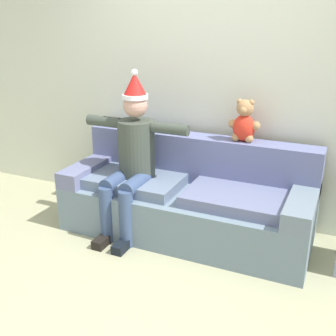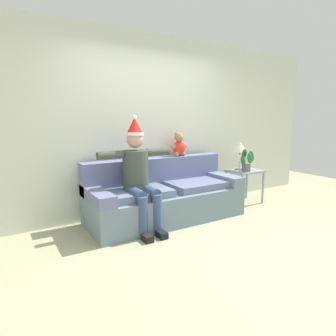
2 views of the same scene
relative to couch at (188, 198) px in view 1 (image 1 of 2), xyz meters
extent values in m
plane|color=tan|center=(0.00, -1.04, -0.33)|extent=(10.00, 10.00, 0.00)
cube|color=silver|center=(0.00, 0.51, 1.02)|extent=(7.00, 0.10, 2.70)
cube|color=slate|center=(0.00, -0.06, -0.12)|extent=(2.25, 0.87, 0.42)
cube|color=slate|center=(0.00, 0.26, 0.31)|extent=(2.25, 0.24, 0.45)
cube|color=slate|center=(-1.02, -0.06, 0.17)|extent=(0.22, 0.87, 0.15)
cube|color=slate|center=(1.02, -0.06, 0.17)|extent=(0.22, 0.87, 0.15)
cube|color=slate|center=(-0.51, -0.11, 0.14)|extent=(0.90, 0.61, 0.10)
cube|color=slate|center=(0.51, -0.11, 0.14)|extent=(0.90, 0.61, 0.10)
cylinder|color=#3D453C|center=(-0.49, -0.08, 0.45)|extent=(0.34, 0.34, 0.52)
sphere|color=tan|center=(-0.49, -0.08, 0.85)|extent=(0.22, 0.22, 0.22)
cylinder|color=white|center=(-0.49, -0.08, 0.93)|extent=(0.23, 0.23, 0.04)
cone|color=red|center=(-0.49, -0.08, 1.04)|extent=(0.21, 0.21, 0.20)
sphere|color=white|center=(-0.49, -0.08, 1.14)|extent=(0.06, 0.06, 0.06)
cylinder|color=#384B72|center=(-0.59, -0.28, 0.19)|extent=(0.14, 0.40, 0.14)
cylinder|color=#384B72|center=(-0.59, -0.48, -0.07)|extent=(0.13, 0.13, 0.52)
cube|color=black|center=(-0.59, -0.56, -0.29)|extent=(0.10, 0.24, 0.08)
cylinder|color=#384B72|center=(-0.39, -0.28, 0.19)|extent=(0.14, 0.40, 0.14)
cylinder|color=#384B72|center=(-0.39, -0.48, -0.07)|extent=(0.13, 0.13, 0.52)
cube|color=black|center=(-0.39, -0.56, -0.29)|extent=(0.10, 0.24, 0.08)
cylinder|color=#3D453C|center=(-0.83, -0.08, 0.67)|extent=(0.34, 0.10, 0.10)
cylinder|color=#3D453C|center=(-0.15, -0.08, 0.67)|extent=(0.34, 0.10, 0.10)
ellipsoid|color=red|center=(0.42, 0.26, 0.66)|extent=(0.20, 0.16, 0.24)
sphere|color=#AB7E52|center=(0.42, 0.26, 0.84)|extent=(0.15, 0.15, 0.15)
sphere|color=#AB7E52|center=(0.42, 0.20, 0.83)|extent=(0.07, 0.07, 0.07)
sphere|color=#AB7E52|center=(0.37, 0.26, 0.89)|extent=(0.05, 0.05, 0.05)
sphere|color=#AB7E52|center=(0.47, 0.26, 0.89)|extent=(0.05, 0.05, 0.05)
sphere|color=#AB7E52|center=(0.31, 0.26, 0.69)|extent=(0.08, 0.08, 0.08)
sphere|color=#AB7E52|center=(0.36, 0.23, 0.57)|extent=(0.08, 0.08, 0.08)
sphere|color=#AB7E52|center=(0.52, 0.26, 0.69)|extent=(0.08, 0.08, 0.08)
sphere|color=#AB7E52|center=(0.48, 0.23, 0.57)|extent=(0.08, 0.08, 0.08)
camera|label=1|loc=(1.27, -3.26, 1.57)|focal=43.93mm
camera|label=2|loc=(-2.05, -3.49, 1.12)|focal=30.59mm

